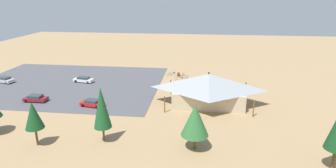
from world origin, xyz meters
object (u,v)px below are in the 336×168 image
(bicycle_black_edge_south, at_px, (179,76))
(car_white_far_end, at_px, (84,79))
(bicycle_green_by_bin, at_px, (182,79))
(car_maroon_aisle_side, at_px, (36,98))
(visitor_near_lot, at_px, (208,82))
(bike_pavilion, at_px, (208,87))
(bicycle_white_back_row, at_px, (183,75))
(bicycle_blue_edge_north, at_px, (170,74))
(bicycle_teal_trailside, at_px, (185,86))
(bicycle_silver_lone_east, at_px, (186,77))
(bicycle_purple_lone_west, at_px, (194,86))
(pine_center, at_px, (33,116))
(visitor_by_pavilion, at_px, (209,75))
(pine_west, at_px, (102,108))
(visitor_at_bikes, at_px, (182,82))
(trash_bin, at_px, (179,74))
(car_silver_by_curb, at_px, (4,80))
(lot_sign, at_px, (174,75))
(car_red_near_entry, at_px, (92,103))
(pine_far_west, at_px, (195,120))

(bicycle_black_edge_south, height_order, car_white_far_end, car_white_far_end)
(bicycle_green_by_bin, bearing_deg, car_maroon_aisle_side, 31.95)
(bicycle_black_edge_south, distance_m, visitor_near_lot, 8.89)
(bike_pavilion, relative_size, bicycle_white_back_row, 9.45)
(bicycle_blue_edge_north, xyz_separation_m, bicycle_teal_trailside, (-4.45, 8.97, 0.02))
(bicycle_blue_edge_north, xyz_separation_m, bicycle_silver_lone_east, (-4.13, 2.31, 0.03))
(bicycle_purple_lone_west, height_order, car_maroon_aisle_side, car_maroon_aisle_side)
(pine_center, distance_m, bicycle_black_edge_south, 38.24)
(bicycle_teal_trailside, xyz_separation_m, visitor_by_pavilion, (-5.18, -7.78, 0.56))
(bicycle_white_back_row, distance_m, car_white_far_end, 23.84)
(pine_west, distance_m, bicycle_silver_lone_east, 33.03)
(bicycle_teal_trailside, xyz_separation_m, visitor_at_bikes, (0.76, -1.38, 0.46))
(visitor_at_bikes, bearing_deg, bicycle_teal_trailside, 118.87)
(bike_pavilion, height_order, pine_center, pine_center)
(trash_bin, height_order, car_silver_by_curb, car_silver_by_curb)
(bicycle_white_back_row, distance_m, bicycle_purple_lone_west, 9.56)
(bike_pavilion, bearing_deg, bicycle_green_by_bin, -67.59)
(lot_sign, height_order, car_maroon_aisle_side, lot_sign)
(car_red_near_entry, distance_m, visitor_by_pavilion, 29.55)
(car_silver_by_curb, height_order, car_maroon_aisle_side, car_silver_by_curb)
(bicycle_white_back_row, bearing_deg, pine_west, 75.40)
(car_maroon_aisle_side, bearing_deg, visitor_near_lot, -157.32)
(visitor_at_bikes, bearing_deg, bicycle_blue_edge_north, -64.07)
(pine_far_west, height_order, bicycle_teal_trailside, pine_far_west)
(visitor_by_pavilion, bearing_deg, pine_far_west, 85.67)
(visitor_at_bikes, bearing_deg, pine_far_west, 97.44)
(pine_west, relative_size, visitor_by_pavilion, 4.50)
(bicycle_white_back_row, relative_size, car_red_near_entry, 0.36)
(trash_bin, bearing_deg, car_silver_by_curb, 14.38)
(bicycle_green_by_bin, bearing_deg, bicycle_blue_edge_north, -48.57)
(bicycle_green_by_bin, relative_size, visitor_near_lot, 1.02)
(lot_sign, distance_m, bicycle_blue_edge_north, 4.24)
(bicycle_teal_trailside, bearing_deg, car_red_near_entry, 37.89)
(bike_pavilion, height_order, bicycle_white_back_row, bike_pavilion)
(pine_far_west, relative_size, bicycle_silver_lone_east, 4.27)
(pine_center, bearing_deg, pine_far_west, -175.64)
(bike_pavilion, relative_size, pine_west, 1.91)
(bike_pavilion, distance_m, visitor_near_lot, 11.26)
(lot_sign, relative_size, car_silver_by_curb, 0.46)
(bicycle_teal_trailside, height_order, car_silver_by_curb, car_silver_by_curb)
(bicycle_teal_trailside, bearing_deg, car_maroon_aisle_side, 22.54)
(car_silver_by_curb, xyz_separation_m, visitor_by_pavilion, (-46.78, -8.98, 0.21))
(pine_west, relative_size, visitor_near_lot, 4.76)
(bicycle_silver_lone_east, bearing_deg, pine_west, 72.99)
(bicycle_purple_lone_west, distance_m, car_silver_by_curb, 43.47)
(pine_west, xyz_separation_m, bicycle_silver_lone_east, (-9.57, -31.26, -4.70))
(pine_far_west, relative_size, car_maroon_aisle_side, 1.47)
(visitor_near_lot, bearing_deg, car_silver_by_curb, 4.14)
(lot_sign, relative_size, visitor_by_pavilion, 1.24)
(visitor_by_pavilion, height_order, visitor_at_bikes, visitor_by_pavilion)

